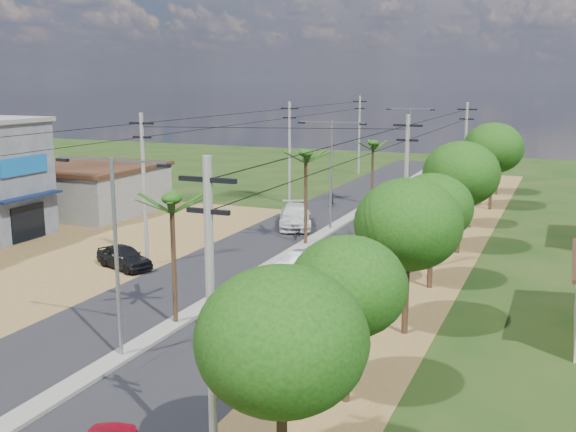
# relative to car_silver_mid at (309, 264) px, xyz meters

# --- Properties ---
(ground) EXTENTS (160.00, 160.00, 0.00)m
(ground) POSITION_rel_car_silver_mid_xyz_m (-2.76, -13.45, -0.74)
(ground) COLOR black
(ground) RESTS_ON ground
(road) EXTENTS (12.00, 110.00, 0.04)m
(road) POSITION_rel_car_silver_mid_xyz_m (-2.76, 1.55, -0.72)
(road) COLOR black
(road) RESTS_ON ground
(median) EXTENTS (1.00, 90.00, 0.18)m
(median) POSITION_rel_car_silver_mid_xyz_m (-2.76, 4.55, -0.65)
(median) COLOR #605E56
(median) RESTS_ON ground
(dirt_shoulder_east) EXTENTS (5.00, 90.00, 0.03)m
(dirt_shoulder_east) POSITION_rel_car_silver_mid_xyz_m (5.74, 1.55, -0.72)
(dirt_shoulder_east) COLOR brown
(dirt_shoulder_east) RESTS_ON ground
(low_shed) EXTENTS (10.40, 10.40, 3.95)m
(low_shed) POSITION_rel_car_silver_mid_xyz_m (-23.76, 10.55, 1.23)
(low_shed) COLOR #605E56
(low_shed) RESTS_ON ground
(tree_east_a) EXTENTS (4.40, 4.40, 6.37)m
(tree_east_a) POSITION_rel_car_silver_mid_xyz_m (6.74, -19.45, 3.75)
(tree_east_a) COLOR black
(tree_east_a) RESTS_ON ground
(tree_east_b) EXTENTS (4.00, 4.00, 5.83)m
(tree_east_b) POSITION_rel_car_silver_mid_xyz_m (6.54, -13.45, 3.38)
(tree_east_b) COLOR black
(tree_east_b) RESTS_ON ground
(tree_east_c) EXTENTS (4.60, 4.60, 6.83)m
(tree_east_c) POSITION_rel_car_silver_mid_xyz_m (6.94, -6.45, 4.13)
(tree_east_c) COLOR black
(tree_east_c) RESTS_ON ground
(tree_east_d) EXTENTS (4.20, 4.20, 6.13)m
(tree_east_d) POSITION_rel_car_silver_mid_xyz_m (6.64, 0.55, 3.60)
(tree_east_d) COLOR black
(tree_east_d) RESTS_ON ground
(tree_east_e) EXTENTS (4.80, 4.80, 7.14)m
(tree_east_e) POSITION_rel_car_silver_mid_xyz_m (6.84, 8.55, 4.35)
(tree_east_e) COLOR black
(tree_east_e) RESTS_ON ground
(tree_east_f) EXTENTS (3.80, 3.80, 5.52)m
(tree_east_f) POSITION_rel_car_silver_mid_xyz_m (6.44, 16.55, 3.15)
(tree_east_f) COLOR black
(tree_east_f) RESTS_ON ground
(tree_east_g) EXTENTS (5.00, 5.00, 7.38)m
(tree_east_g) POSITION_rel_car_silver_mid_xyz_m (7.04, 24.55, 4.50)
(tree_east_g) COLOR black
(tree_east_g) RESTS_ON ground
(tree_east_h) EXTENTS (4.40, 4.40, 6.52)m
(tree_east_h) POSITION_rel_car_silver_mid_xyz_m (6.74, 32.55, 3.90)
(tree_east_h) COLOR black
(tree_east_h) RESTS_ON ground
(palm_median_near) EXTENTS (2.00, 2.00, 6.15)m
(palm_median_near) POSITION_rel_car_silver_mid_xyz_m (-2.76, -9.45, 4.80)
(palm_median_near) COLOR black
(palm_median_near) RESTS_ON ground
(palm_median_mid) EXTENTS (2.00, 2.00, 6.55)m
(palm_median_mid) POSITION_rel_car_silver_mid_xyz_m (-2.76, 6.55, 5.16)
(palm_median_mid) COLOR black
(palm_median_mid) RESTS_ON ground
(palm_median_far) EXTENTS (2.00, 2.00, 5.85)m
(palm_median_far) POSITION_rel_car_silver_mid_xyz_m (-2.76, 22.55, 4.52)
(palm_median_far) COLOR black
(palm_median_far) RESTS_ON ground
(streetlight_near) EXTENTS (5.10, 0.18, 8.00)m
(streetlight_near) POSITION_rel_car_silver_mid_xyz_m (-2.76, -13.45, 4.05)
(streetlight_near) COLOR gray
(streetlight_near) RESTS_ON ground
(streetlight_mid) EXTENTS (5.10, 0.18, 8.00)m
(streetlight_mid) POSITION_rel_car_silver_mid_xyz_m (-2.76, 11.55, 4.05)
(streetlight_mid) COLOR gray
(streetlight_mid) RESTS_ON ground
(streetlight_far) EXTENTS (5.10, 0.18, 8.00)m
(streetlight_far) POSITION_rel_car_silver_mid_xyz_m (-2.76, 36.55, 4.05)
(streetlight_far) COLOR gray
(streetlight_far) RESTS_ON ground
(utility_pole_w_b) EXTENTS (1.60, 0.24, 9.00)m
(utility_pole_w_b) POSITION_rel_car_silver_mid_xyz_m (-9.76, -1.45, 4.02)
(utility_pole_w_b) COLOR #605E56
(utility_pole_w_b) RESTS_ON ground
(utility_pole_w_c) EXTENTS (1.60, 0.24, 9.00)m
(utility_pole_w_c) POSITION_rel_car_silver_mid_xyz_m (-9.76, 20.55, 4.02)
(utility_pole_w_c) COLOR #605E56
(utility_pole_w_c) RESTS_ON ground
(utility_pole_w_d) EXTENTS (1.60, 0.24, 9.00)m
(utility_pole_w_d) POSITION_rel_car_silver_mid_xyz_m (-9.76, 41.55, 4.02)
(utility_pole_w_d) COLOR #605E56
(utility_pole_w_d) RESTS_ON ground
(utility_pole_e_a) EXTENTS (1.60, 0.24, 9.00)m
(utility_pole_e_a) POSITION_rel_car_silver_mid_xyz_m (4.74, -19.45, 4.02)
(utility_pole_e_a) COLOR #605E56
(utility_pole_e_a) RESTS_ON ground
(utility_pole_e_b) EXTENTS (1.60, 0.24, 9.00)m
(utility_pole_e_b) POSITION_rel_car_silver_mid_xyz_m (4.74, 2.55, 4.02)
(utility_pole_e_b) COLOR #605E56
(utility_pole_e_b) RESTS_ON ground
(utility_pole_e_c) EXTENTS (1.60, 0.24, 9.00)m
(utility_pole_e_c) POSITION_rel_car_silver_mid_xyz_m (4.74, 24.55, 4.02)
(utility_pole_e_c) COLOR #605E56
(utility_pole_e_c) RESTS_ON ground
(car_silver_mid) EXTENTS (2.72, 4.73, 1.47)m
(car_silver_mid) POSITION_rel_car_silver_mid_xyz_m (0.00, 0.00, 0.00)
(car_silver_mid) COLOR #A6AAAF
(car_silver_mid) RESTS_ON ground
(car_white_far) EXTENTS (4.31, 6.12, 1.65)m
(car_white_far) POSITION_rel_car_silver_mid_xyz_m (-5.57, 11.59, 0.09)
(car_white_far) COLOR #B3B2AF
(car_white_far) RESTS_ON ground
(car_parked_dark) EXTENTS (4.35, 2.96, 1.38)m
(car_parked_dark) POSITION_rel_car_silver_mid_xyz_m (-10.50, -2.67, -0.05)
(car_parked_dark) COLOR black
(car_parked_dark) RESTS_ON ground
(moto_rider_west_a) EXTENTS (0.85, 1.74, 0.88)m
(moto_rider_west_a) POSITION_rel_car_silver_mid_xyz_m (-3.99, 8.22, -0.30)
(moto_rider_west_a) COLOR black
(moto_rider_west_a) RESTS_ON ground
(moto_rider_west_b) EXTENTS (1.00, 1.97, 1.14)m
(moto_rider_west_b) POSITION_rel_car_silver_mid_xyz_m (-5.75, 20.56, -0.17)
(moto_rider_west_b) COLOR black
(moto_rider_west_b) RESTS_ON ground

